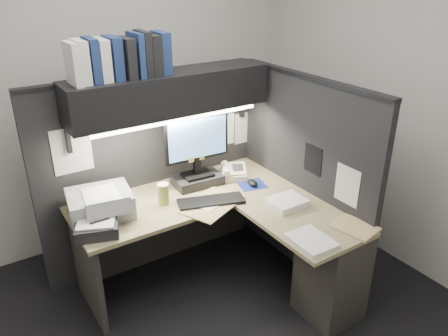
{
  "coord_description": "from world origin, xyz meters",
  "views": [
    {
      "loc": [
        -1.27,
        -2.11,
        2.33
      ],
      "look_at": [
        0.45,
        0.51,
        0.9
      ],
      "focal_mm": 35.0,
      "sensor_mm": 36.0,
      "label": 1
    }
  ],
  "objects": [
    {
      "name": "telephone",
      "position": [
        0.61,
        0.62,
        0.77
      ],
      "size": [
        0.3,
        0.3,
        0.09
      ],
      "primitive_type": "cube",
      "rotation": [
        0.0,
        0.0,
        -0.48
      ],
      "color": "beige",
      "rests_on": "desk"
    },
    {
      "name": "notebook_stack",
      "position": [
        -0.63,
        0.4,
        0.77
      ],
      "size": [
        0.34,
        0.31,
        0.08
      ],
      "primitive_type": "cube",
      "rotation": [
        0.0,
        0.0,
        -0.33
      ],
      "color": "black",
      "rests_on": "desk"
    },
    {
      "name": "wall_right",
      "position": [
        1.75,
        0.0,
        1.35
      ],
      "size": [
        0.04,
        3.0,
        2.7
      ],
      "primitive_type": "cube",
      "color": "silver",
      "rests_on": "floor"
    },
    {
      "name": "binder_row",
      "position": [
        -0.23,
        0.75,
        1.79
      ],
      "size": [
        0.69,
        0.25,
        0.3
      ],
      "color": "white",
      "rests_on": "overhead_shelf"
    },
    {
      "name": "partition_right",
      "position": [
        0.98,
        0.18,
        0.8
      ],
      "size": [
        0.06,
        1.5,
        1.6
      ],
      "primitive_type": "cube",
      "color": "black",
      "rests_on": "floor"
    },
    {
      "name": "monitor",
      "position": [
        0.3,
        0.67,
        0.96
      ],
      "size": [
        0.54,
        0.26,
        0.58
      ],
      "rotation": [
        0.0,
        0.0,
        -0.06
      ],
      "color": "black",
      "rests_on": "desk"
    },
    {
      "name": "mouse",
      "position": [
        0.65,
        0.4,
        0.75
      ],
      "size": [
        0.1,
        0.13,
        0.04
      ],
      "primitive_type": "ellipsoid",
      "rotation": [
        0.0,
        0.0,
        -0.25
      ],
      "color": "black",
      "rests_on": "mousepad"
    },
    {
      "name": "floor",
      "position": [
        0.0,
        0.0,
        0.0
      ],
      "size": [
        3.5,
        3.5,
        0.0
      ],
      "primitive_type": "plane",
      "color": "black",
      "rests_on": "ground"
    },
    {
      "name": "pinned_papers",
      "position": [
        0.42,
        0.56,
        1.05
      ],
      "size": [
        1.76,
        1.31,
        0.51
      ],
      "color": "white",
      "rests_on": "partition_back"
    },
    {
      "name": "paper_stack_b",
      "position": [
        0.48,
        -0.46,
        0.74
      ],
      "size": [
        0.24,
        0.3,
        0.03
      ],
      "primitive_type": "cube",
      "rotation": [
        0.0,
        0.0,
        -0.04
      ],
      "color": "white",
      "rests_on": "desk"
    },
    {
      "name": "printer",
      "position": [
        -0.52,
        0.63,
        0.82
      ],
      "size": [
        0.48,
        0.43,
        0.17
      ],
      "primitive_type": "cube",
      "rotation": [
        0.0,
        0.0,
        -0.15
      ],
      "color": "#939699",
      "rests_on": "desk"
    },
    {
      "name": "paper_stack_a",
      "position": [
        0.67,
        0.0,
        0.76
      ],
      "size": [
        0.27,
        0.23,
        0.05
      ],
      "primitive_type": "cube",
      "rotation": [
        0.0,
        0.0,
        -0.01
      ],
      "color": "white",
      "rests_on": "desk"
    },
    {
      "name": "open_folder",
      "position": [
        0.21,
        0.32,
        0.73
      ],
      "size": [
        0.57,
        0.49,
        0.01
      ],
      "primitive_type": "cube",
      "rotation": [
        0.0,
        0.0,
        0.41
      ],
      "color": "tan",
      "rests_on": "desk"
    },
    {
      "name": "desk",
      "position": [
        0.43,
        -0.0,
        0.44
      ],
      "size": [
        1.7,
        1.53,
        0.73
      ],
      "color": "#9A8B62",
      "rests_on": "floor"
    },
    {
      "name": "keyboard",
      "position": [
        0.22,
        0.35,
        0.74
      ],
      "size": [
        0.53,
        0.32,
        0.02
      ],
      "primitive_type": "cube",
      "rotation": [
        0.0,
        0.0,
        -0.32
      ],
      "color": "black",
      "rests_on": "desk"
    },
    {
      "name": "wall_back",
      "position": [
        0.0,
        1.5,
        1.35
      ],
      "size": [
        3.5,
        0.04,
        2.7
      ],
      "primitive_type": "cube",
      "color": "silver",
      "rests_on": "floor"
    },
    {
      "name": "partition_back",
      "position": [
        0.03,
        0.93,
        0.8
      ],
      "size": [
        1.9,
        0.06,
        1.6
      ],
      "primitive_type": "cube",
      "color": "black",
      "rests_on": "floor"
    },
    {
      "name": "overhead_shelf",
      "position": [
        0.12,
        0.75,
        1.5
      ],
      "size": [
        1.55,
        0.34,
        0.3
      ],
      "primitive_type": "cube",
      "color": "black",
      "rests_on": "partition_back"
    },
    {
      "name": "wall_front",
      "position": [
        0.0,
        -1.5,
        1.35
      ],
      "size": [
        3.5,
        0.04,
        2.7
      ],
      "primitive_type": "cube",
      "color": "silver",
      "rests_on": "floor"
    },
    {
      "name": "task_light_tube",
      "position": [
        0.12,
        0.61,
        1.33
      ],
      "size": [
        1.32,
        0.04,
        0.04
      ],
      "primitive_type": "cylinder",
      "rotation": [
        0.0,
        1.57,
        0.0
      ],
      "color": "white",
      "rests_on": "overhead_shelf"
    },
    {
      "name": "mousepad",
      "position": [
        0.66,
        0.42,
        0.73
      ],
      "size": [
        0.26,
        0.24,
        0.0
      ],
      "primitive_type": "cube",
      "rotation": [
        0.0,
        0.0,
        -0.25
      ],
      "color": "navy",
      "rests_on": "desk"
    },
    {
      "name": "manila_stack",
      "position": [
        0.85,
        -0.49,
        0.74
      ],
      "size": [
        0.27,
        0.32,
        0.02
      ],
      "primitive_type": "cube",
      "rotation": [
        0.0,
        0.0,
        0.19
      ],
      "color": "tan",
      "rests_on": "desk"
    },
    {
      "name": "coffee_cup",
      "position": [
        -0.08,
        0.53,
        0.81
      ],
      "size": [
        0.09,
        0.09,
        0.15
      ],
      "primitive_type": "cylinder",
      "rotation": [
        0.0,
        0.0,
        -0.17
      ],
      "color": "#A3AB44",
      "rests_on": "desk"
    }
  ]
}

